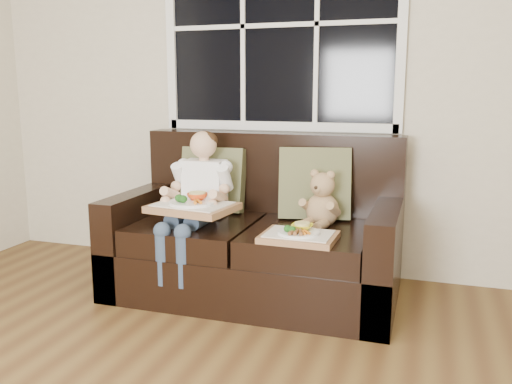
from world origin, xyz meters
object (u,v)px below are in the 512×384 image
(child, at_px, (198,190))
(teddy_bear, at_px, (322,203))
(tray_left, at_px, (193,206))
(tray_right, at_px, (299,235))
(loveseat, at_px, (258,242))

(child, bearing_deg, teddy_bear, 8.45)
(child, relative_size, tray_left, 1.63)
(tray_left, height_order, tray_right, tray_left)
(teddy_bear, relative_size, tray_right, 0.86)
(child, bearing_deg, loveseat, 18.87)
(loveseat, bearing_deg, child, -161.13)
(teddy_bear, bearing_deg, loveseat, -166.55)
(tray_left, relative_size, tray_right, 1.28)
(teddy_bear, relative_size, tray_left, 0.67)
(tray_right, bearing_deg, child, 162.04)
(loveseat, distance_m, tray_left, 0.49)
(child, height_order, tray_left, child)
(teddy_bear, bearing_deg, tray_left, -144.45)
(loveseat, xyz_separation_m, tray_left, (-0.31, -0.28, 0.27))
(tray_left, bearing_deg, child, 111.40)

